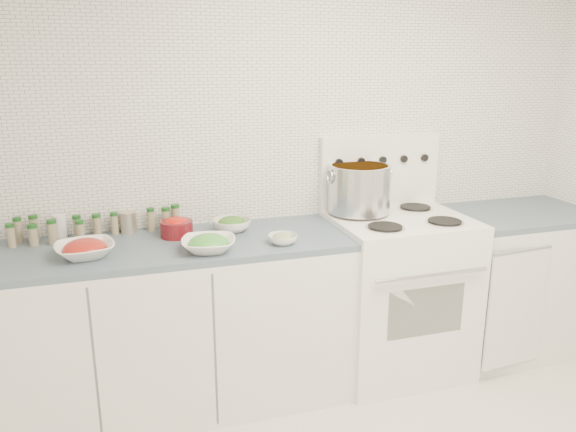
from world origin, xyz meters
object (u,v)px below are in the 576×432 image
object	(u,v)px
stove	(396,289)
stock_pot	(359,187)
bowl_snowpea	(209,244)
bowl_tomato	(85,249)

from	to	relation	value
stove	stock_pot	bearing A→B (deg)	144.01
bowl_snowpea	bowl_tomato	bearing A→B (deg)	171.12
stove	bowl_tomato	world-z (taller)	stove
bowl_snowpea	stock_pot	bearing A→B (deg)	18.41
stove	bowl_snowpea	xyz separation A→B (m)	(-1.12, -0.17, 0.44)
stock_pot	bowl_snowpea	distance (m)	0.99
bowl_tomato	bowl_snowpea	world-z (taller)	bowl_tomato
stove	bowl_snowpea	world-z (taller)	stove
bowl_tomato	stove	bearing A→B (deg)	2.63
stock_pot	bowl_tomato	bearing A→B (deg)	-171.64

